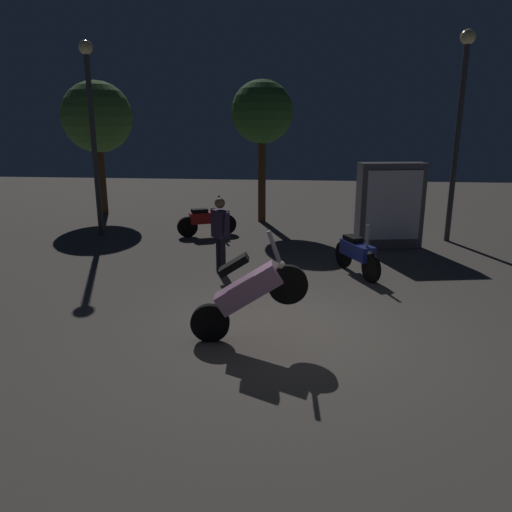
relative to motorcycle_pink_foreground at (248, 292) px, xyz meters
The scene contains 10 objects.
ground_plane 0.99m from the motorcycle_pink_foreground, 33.04° to the left, with size 40.00×40.00×0.00m, color #605951.
motorcycle_pink_foreground is the anchor object (origin of this frame).
motorcycle_blue_parked_left 3.92m from the motorcycle_pink_foreground, 62.02° to the left, with size 0.80×1.54×1.11m.
motorcycle_red_parked_right 6.92m from the motorcycle_pink_foreground, 106.44° to the left, with size 1.55×0.78×1.11m.
person_rider_beside 3.36m from the motorcycle_pink_foreground, 106.66° to the left, with size 0.49×0.56×1.58m.
streetlamp_near 8.46m from the motorcycle_pink_foreground, 56.09° to the left, with size 0.36×0.36×5.20m.
streetlamp_far 8.48m from the motorcycle_pink_foreground, 127.45° to the left, with size 0.36×0.36×5.06m.
tree_left_bg 11.66m from the motorcycle_pink_foreground, 122.64° to the left, with size 2.30×2.30×4.36m.
tree_center_bg 9.18m from the motorcycle_pink_foreground, 94.13° to the left, with size 1.87×1.87×4.28m.
kiosk_billboard 6.50m from the motorcycle_pink_foreground, 64.23° to the left, with size 1.66×0.80×2.10m.
Camera 1 is at (0.24, -6.76, 3.04)m, focal length 34.30 mm.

